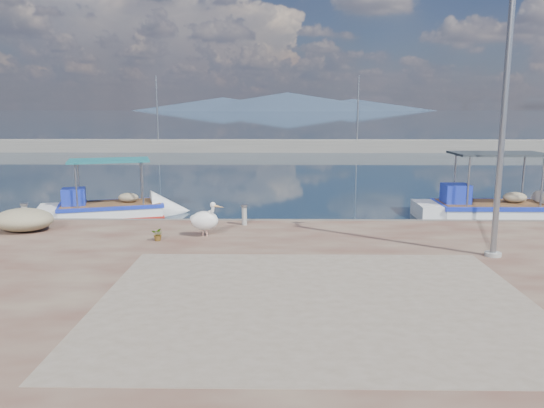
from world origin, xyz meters
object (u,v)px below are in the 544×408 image
(lamp_post, at_px, (502,133))
(boat_left, at_px, (110,211))
(boat_right, at_px, (493,212))
(pelican, at_px, (205,220))
(bollard_near, at_px, (244,214))

(lamp_post, bearing_deg, boat_left, 149.86)
(boat_right, xyz_separation_m, lamp_post, (-2.91, -7.33, 3.56))
(boat_right, relative_size, lamp_post, 0.93)
(boat_right, distance_m, pelican, 12.21)
(boat_right, height_order, lamp_post, lamp_post)
(boat_right, xyz_separation_m, pelican, (-10.99, -5.26, 0.78))
(boat_left, bearing_deg, bollard_near, -49.62)
(boat_right, bearing_deg, pelican, -154.70)
(pelican, bearing_deg, lamp_post, 7.73)
(boat_left, distance_m, boat_right, 15.69)
(pelican, xyz_separation_m, lamp_post, (8.08, -2.07, 2.78))
(boat_left, relative_size, lamp_post, 0.86)
(pelican, distance_m, bollard_near, 1.98)
(lamp_post, bearing_deg, boat_right, 68.32)
(boat_left, xyz_separation_m, boat_right, (15.69, -0.09, 0.03))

